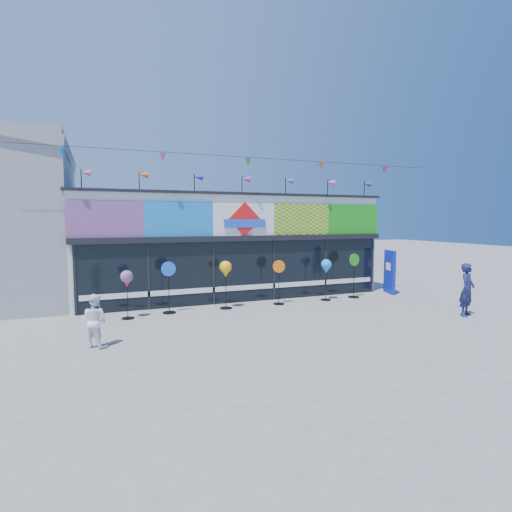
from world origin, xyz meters
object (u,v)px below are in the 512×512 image
adult_man (467,290)px  spinner_4 (326,267)px  child (95,321)px  spinner_0 (127,280)px  spinner_3 (279,281)px  blue_sign (390,272)px  spinner_2 (226,270)px  spinner_1 (169,286)px  spinner_5 (354,274)px

adult_man → spinner_4: bearing=102.3°
child → spinner_4: bearing=-120.5°
spinner_0 → spinner_4: spinner_4 is taller
spinner_3 → adult_man: bearing=-38.3°
adult_man → blue_sign: bearing=60.0°
spinner_0 → child: (-0.92, -2.63, -0.57)m
blue_sign → adult_man: blue_sign is taller
spinner_2 → adult_man: 7.90m
blue_sign → spinner_3: (-5.27, -0.31, -0.05)m
spinner_2 → spinner_4: 4.02m
spinner_1 → spinner_2: 1.99m
spinner_0 → adult_man: (10.15, -3.62, -0.37)m
spinner_3 → child: (-6.21, -2.84, -0.21)m
child → spinner_5: bearing=-122.7°
spinner_1 → adult_man: (8.82, -3.91, -0.06)m
spinner_0 → spinner_3: 5.31m
spinner_5 → spinner_3: bearing=-178.6°
adult_man → child: bearing=150.5°
blue_sign → spinner_3: bearing=-159.8°
spinner_0 → spinner_1: size_ratio=0.89×
spinner_1 → adult_man: size_ratio=1.01×
adult_man → child: adult_man is taller
spinner_1 → spinner_3: size_ratio=1.06×
spinner_2 → spinner_5: size_ratio=0.95×
spinner_4 → child: (-8.21, -2.86, -0.62)m
spinner_3 → child: bearing=-155.4°
spinner_5 → child: 9.97m
spinner_0 → spinner_1: 1.40m
spinner_0 → spinner_3: size_ratio=0.94×
spinner_2 → spinner_3: spinner_2 is taller
spinner_2 → spinner_5: bearing=0.5°
spinner_2 → spinner_4: (4.01, -0.02, -0.07)m
spinner_0 → spinner_5: size_ratio=0.87×
adult_man → spinner_5: bearing=87.1°
spinner_1 → spinner_5: (7.28, 0.00, 0.02)m
spinner_4 → spinner_5: size_ratio=0.90×
spinner_0 → spinner_1: spinner_1 is taller
spinner_3 → child: size_ratio=1.24×
spinner_1 → child: bearing=-127.7°
spinner_1 → spinner_4: (5.96, -0.06, 0.36)m
spinner_5 → spinner_4: bearing=-177.2°
spinner_5 → child: spinner_5 is taller
spinner_5 → adult_man: (1.54, -3.91, -0.08)m
blue_sign → spinner_4: 3.30m
spinner_4 → adult_man: adult_man is taller
spinner_2 → spinner_0: bearing=-175.7°
spinner_1 → spinner_2: spinner_1 is taller
blue_sign → child: bearing=-147.8°
blue_sign → spinner_5: bearing=-156.5°
spinner_5 → child: (-9.53, -2.92, -0.27)m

